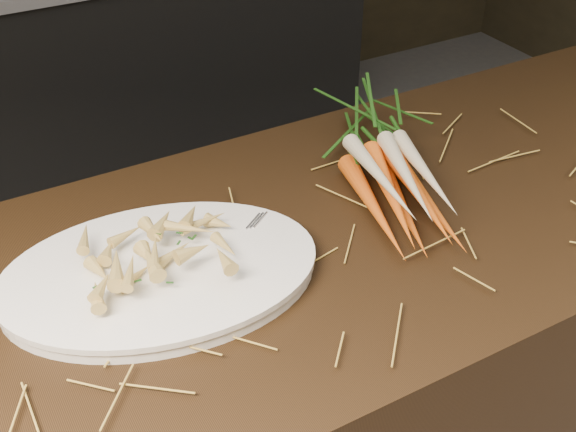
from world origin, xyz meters
name	(u,v)px	position (x,y,z in m)	size (l,w,h in m)	color
main_counter	(306,411)	(0.00, 0.30, 0.45)	(2.40, 0.70, 0.90)	black
back_counter	(135,60)	(0.30, 2.18, 0.42)	(1.82, 0.62, 0.84)	black
straw_bedding	(310,231)	(0.00, 0.30, 0.91)	(1.40, 0.60, 0.02)	olive
root_veg_bunch	(378,146)	(0.22, 0.42, 0.95)	(0.31, 0.55, 0.10)	#D5611D
serving_platter	(161,276)	(-0.26, 0.31, 0.91)	(0.48, 0.32, 0.03)	white
roasted_veg_heap	(158,256)	(-0.26, 0.31, 0.95)	(0.23, 0.17, 0.05)	#B09246
serving_fork	(272,256)	(-0.10, 0.25, 0.93)	(0.02, 0.18, 0.00)	silver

